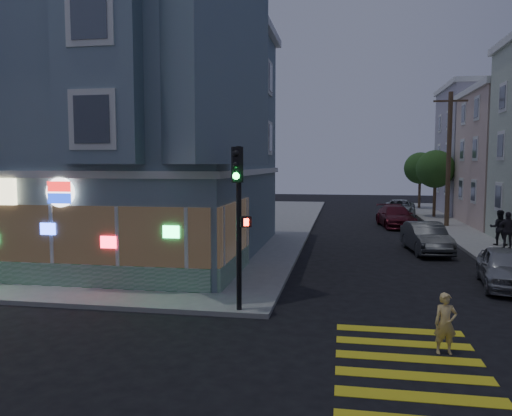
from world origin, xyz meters
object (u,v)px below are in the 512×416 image
(street_tree_near, at_px, (435,169))
(street_tree_far, at_px, (420,168))
(running_child, at_px, (445,323))
(pedestrian_a, at_px, (499,228))
(parked_car_d, at_px, (399,209))
(fire_hydrant, at_px, (491,254))
(parked_car_c, at_px, (396,217))
(utility_pole, at_px, (449,157))
(parked_car_b, at_px, (426,238))
(parked_car_a, at_px, (506,268))
(pedestrian_b, at_px, (508,231))
(traffic_signal, at_px, (239,200))

(street_tree_near, relative_size, street_tree_far, 1.00)
(running_child, xyz_separation_m, pedestrian_a, (5.63, 15.68, 0.36))
(pedestrian_a, xyz_separation_m, parked_car_d, (-3.51, 13.96, -0.33))
(parked_car_d, bearing_deg, fire_hydrant, -77.36)
(pedestrian_a, xyz_separation_m, parked_car_c, (-4.40, 7.91, -0.33))
(utility_pole, bearing_deg, parked_car_c, -176.64)
(utility_pole, distance_m, parked_car_c, 5.30)
(street_tree_near, height_order, parked_car_c, street_tree_near)
(street_tree_near, bearing_deg, parked_car_c, -120.14)
(utility_pole, height_order, parked_car_b, utility_pole)
(utility_pole, relative_size, parked_car_d, 1.69)
(street_tree_far, xyz_separation_m, parked_car_a, (-1.50, -30.94, -3.23))
(utility_pole, relative_size, parked_car_c, 1.78)
(pedestrian_b, xyz_separation_m, parked_car_b, (-3.94, -0.64, -0.34))
(parked_car_a, bearing_deg, traffic_signal, -142.52)
(street_tree_near, relative_size, fire_hydrant, 7.72)
(utility_pole, xyz_separation_m, traffic_signal, (-9.89, -21.82, -1.47))
(pedestrian_a, height_order, traffic_signal, traffic_signal)
(parked_car_b, bearing_deg, parked_car_d, 82.28)
(pedestrian_a, bearing_deg, parked_car_d, -64.65)
(street_tree_near, distance_m, traffic_signal, 29.60)
(running_child, bearing_deg, fire_hydrant, 63.94)
(pedestrian_b, relative_size, parked_car_a, 0.45)
(parked_car_a, xyz_separation_m, traffic_signal, (-8.59, -4.87, 2.63))
(running_child, relative_size, parked_car_b, 0.31)
(street_tree_near, xyz_separation_m, running_child, (-4.83, -29.79, -3.23))
(parked_car_b, height_order, traffic_signal, traffic_signal)
(pedestrian_b, bearing_deg, street_tree_far, -81.31)
(parked_car_a, distance_m, parked_car_b, 6.92)
(pedestrian_a, relative_size, pedestrian_b, 0.98)
(street_tree_near, bearing_deg, pedestrian_a, -86.76)
(running_child, height_order, traffic_signal, traffic_signal)
(utility_pole, height_order, fire_hydrant, utility_pole)
(traffic_signal, bearing_deg, pedestrian_b, 27.92)
(street_tree_near, distance_m, parked_car_c, 7.85)
(street_tree_near, height_order, running_child, street_tree_near)
(running_child, xyz_separation_m, fire_hydrant, (3.93, 10.82, -0.20))
(parked_car_b, xyz_separation_m, parked_car_d, (0.43, 16.07, -0.00))
(utility_pole, xyz_separation_m, pedestrian_b, (1.00, -9.58, -3.71))
(fire_hydrant, bearing_deg, parked_car_d, 95.48)
(utility_pole, bearing_deg, pedestrian_b, -84.04)
(street_tree_far, relative_size, running_child, 3.74)
(parked_car_a, relative_size, traffic_signal, 0.88)
(parked_car_a, relative_size, parked_car_b, 0.92)
(pedestrian_b, bearing_deg, parked_car_b, 16.02)
(street_tree_near, distance_m, pedestrian_a, 14.42)
(pedestrian_b, distance_m, fire_hydrant, 3.84)
(pedestrian_b, bearing_deg, parked_car_a, 79.41)
(fire_hydrant, bearing_deg, running_child, -109.97)
(pedestrian_b, bearing_deg, utility_pole, -77.29)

